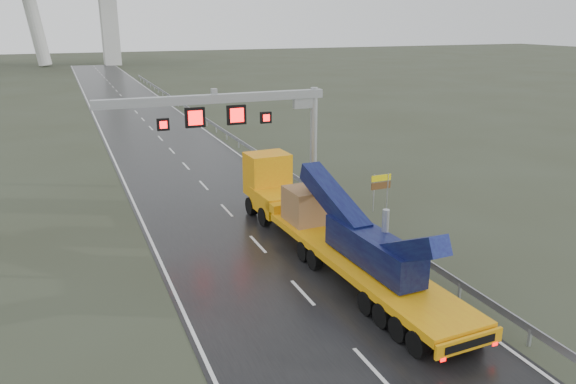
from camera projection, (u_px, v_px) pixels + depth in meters
name	position (u px, v px, depth m)	size (l,w,h in m)	color
ground	(345.00, 339.00, 21.27)	(400.00, 400.00, 0.00)	#343727
road	(160.00, 138.00, 56.66)	(11.00, 200.00, 0.02)	black
guardrail	(249.00, 147.00, 49.80)	(0.20, 140.00, 1.40)	gray
sign_gantry	(247.00, 115.00, 36.28)	(14.90, 1.20, 7.42)	silver
heavy_haul_truck	(319.00, 219.00, 28.90)	(3.65, 19.32, 4.51)	orange
exit_sign_pair	(381.00, 185.00, 35.01)	(1.39, 0.09, 2.38)	#9BA0A4
striped_barrier	(316.00, 175.00, 41.59)	(0.63, 0.34, 1.07)	red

